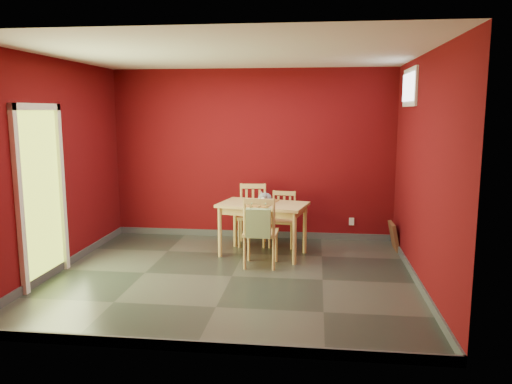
# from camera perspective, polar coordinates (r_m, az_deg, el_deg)

# --- Properties ---
(ground) EXTENTS (4.50, 4.50, 0.00)m
(ground) POSITION_cam_1_polar(r_m,az_deg,el_deg) (6.33, -2.77, -9.59)
(ground) COLOR #2D342D
(ground) RESTS_ON ground
(room_shell) EXTENTS (4.50, 4.50, 4.50)m
(room_shell) POSITION_cam_1_polar(r_m,az_deg,el_deg) (6.31, -2.78, -9.16)
(room_shell) COLOR #54080C
(room_shell) RESTS_ON ground
(doorway) EXTENTS (0.06, 1.01, 2.13)m
(doorway) POSITION_cam_1_polar(r_m,az_deg,el_deg) (6.45, -23.40, 0.31)
(doorway) COLOR #B7D838
(doorway) RESTS_ON ground
(window) EXTENTS (0.05, 0.90, 0.50)m
(window) POSITION_cam_1_polar(r_m,az_deg,el_deg) (7.01, 17.15, 11.37)
(window) COLOR white
(window) RESTS_ON room_shell
(outlet_plate) EXTENTS (0.08, 0.02, 0.12)m
(outlet_plate) POSITION_cam_1_polar(r_m,az_deg,el_deg) (8.10, 10.86, -3.33)
(outlet_plate) COLOR silver
(outlet_plate) RESTS_ON room_shell
(dining_table) EXTENTS (1.33, 0.94, 0.75)m
(dining_table) POSITION_cam_1_polar(r_m,az_deg,el_deg) (7.06, 0.80, -2.04)
(dining_table) COLOR tan
(dining_table) RESTS_ON ground
(table_runner) EXTENTS (0.44, 0.71, 0.33)m
(table_runner) POSITION_cam_1_polar(r_m,az_deg,el_deg) (6.95, 0.71, -1.86)
(table_runner) COLOR #A46A2A
(table_runner) RESTS_ON dining_table
(chair_far_left) EXTENTS (0.46, 0.46, 0.93)m
(chair_far_left) POSITION_cam_1_polar(r_m,az_deg,el_deg) (7.68, -0.41, -2.53)
(chair_far_left) COLOR tan
(chair_far_left) RESTS_ON ground
(chair_far_right) EXTENTS (0.42, 0.42, 0.83)m
(chair_far_right) POSITION_cam_1_polar(r_m,az_deg,el_deg) (7.63, 3.08, -3.01)
(chair_far_right) COLOR tan
(chair_far_right) RESTS_ON ground
(chair_near) EXTENTS (0.44, 0.44, 0.94)m
(chair_near) POSITION_cam_1_polar(r_m,az_deg,el_deg) (6.57, 0.51, -4.49)
(chair_near) COLOR tan
(chair_near) RESTS_ON ground
(tote_bag) EXTENTS (0.31, 0.19, 0.44)m
(tote_bag) POSITION_cam_1_polar(r_m,az_deg,el_deg) (6.32, 0.27, -3.58)
(tote_bag) COLOR #89A66A
(tote_bag) RESTS_ON chair_near
(cat) EXTENTS (0.40, 0.45, 0.20)m
(cat) POSITION_cam_1_polar(r_m,az_deg,el_deg) (7.04, 1.01, -0.47)
(cat) COLOR slate
(cat) RESTS_ON table_runner
(picture_frame) EXTENTS (0.14, 0.41, 0.41)m
(picture_frame) POSITION_cam_1_polar(r_m,az_deg,el_deg) (7.71, 15.47, -4.88)
(picture_frame) COLOR brown
(picture_frame) RESTS_ON ground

